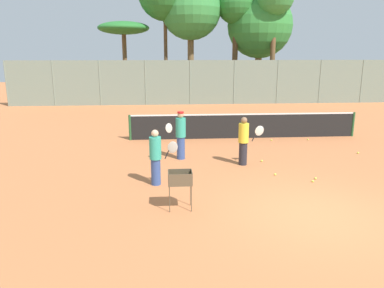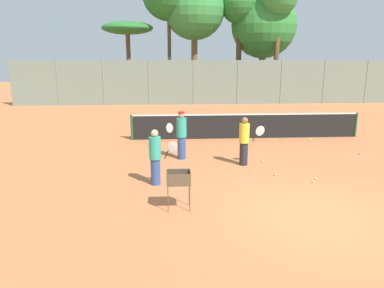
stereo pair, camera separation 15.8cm
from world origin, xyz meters
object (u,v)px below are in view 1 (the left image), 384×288
object	(u,v)px
player_red_cap	(244,140)
player_yellow_shirt	(181,135)
ball_cart	(180,181)
player_white_outfit	(156,157)
parked_car	(252,88)
tennis_net	(244,125)

from	to	relation	value
player_red_cap	player_yellow_shirt	distance (m)	2.19
ball_cart	player_red_cap	bearing A→B (deg)	56.82
player_yellow_shirt	player_red_cap	bearing A→B (deg)	118.04
player_white_outfit	player_red_cap	bearing A→B (deg)	54.11
player_white_outfit	ball_cart	size ratio (longest dim) A/B	1.69
player_yellow_shirt	ball_cart	xyz separation A→B (m)	(-0.21, -4.26, -0.16)
player_red_cap	parked_car	bearing A→B (deg)	74.79
player_white_outfit	player_yellow_shirt	distance (m)	2.66
player_white_outfit	ball_cart	distance (m)	1.83
player_red_cap	parked_car	world-z (taller)	parked_car
player_red_cap	ball_cart	distance (m)	4.10
tennis_net	player_white_outfit	bearing A→B (deg)	-123.47
parked_car	ball_cart	bearing A→B (deg)	-107.23
player_white_outfit	parked_car	distance (m)	22.54
player_red_cap	ball_cart	xyz separation A→B (m)	(-2.24, -3.43, -0.12)
player_white_outfit	ball_cart	xyz separation A→B (m)	(0.59, -1.73, -0.11)
tennis_net	player_yellow_shirt	world-z (taller)	player_yellow_shirt
tennis_net	player_white_outfit	xyz separation A→B (m)	(-3.67, -5.55, 0.25)
player_white_outfit	player_red_cap	distance (m)	3.30
parked_car	player_white_outfit	bearing A→B (deg)	-109.96
tennis_net	player_yellow_shirt	xyz separation A→B (m)	(-2.87, -3.02, 0.31)
player_yellow_shirt	parked_car	size ratio (longest dim) A/B	0.40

